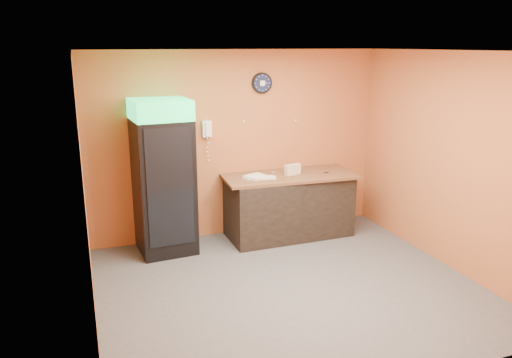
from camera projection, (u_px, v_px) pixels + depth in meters
name	position (u px, v px, depth m)	size (l,w,h in m)	color
floor	(288.00, 287.00, 6.10)	(4.50, 4.50, 0.00)	#47474C
back_wall	(238.00, 144.00, 7.55)	(4.50, 0.02, 2.80)	#AE5E31
left_wall	(85.00, 196.00, 5.00)	(0.02, 4.00, 2.80)	#AE5E31
right_wall	(449.00, 161.00, 6.47)	(0.02, 4.00, 2.80)	#AE5E31
ceiling	(293.00, 51.00, 5.37)	(4.50, 4.00, 0.02)	white
beverage_cooler	(164.00, 180.00, 6.89)	(0.81, 0.82, 2.16)	black
prep_counter	(289.00, 206.00, 7.65)	(1.86, 0.83, 0.93)	black
wall_clock	(262.00, 83.00, 7.41)	(0.31, 0.06, 0.31)	black
wall_phone	(207.00, 129.00, 7.28)	(0.13, 0.11, 0.24)	white
butcher_paper	(289.00, 176.00, 7.52)	(2.00, 0.87, 0.04)	brown
sub_roll_stack	(293.00, 169.00, 7.49)	(0.26, 0.14, 0.16)	beige
wrapped_sandwich_left	(259.00, 177.00, 7.27)	(0.27, 0.11, 0.04)	silver
wrapped_sandwich_mid	(267.00, 178.00, 7.27)	(0.25, 0.10, 0.04)	silver
wrapped_sandwich_right	(253.00, 176.00, 7.34)	(0.31, 0.12, 0.04)	silver
kitchen_tool	(273.00, 174.00, 7.42)	(0.06, 0.06, 0.06)	silver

